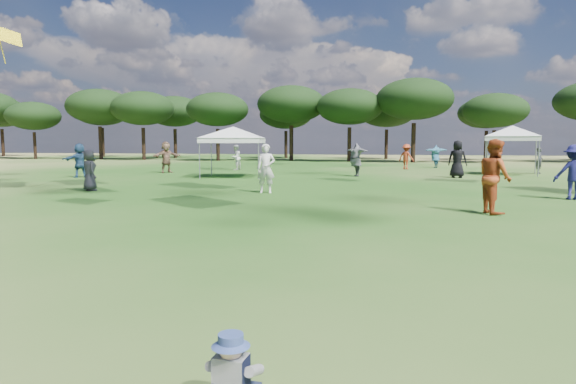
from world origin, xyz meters
TOP-DOWN VIEW (x-y plane):
  - tree_line at (2.39, 47.41)m, footprint 108.78×17.63m
  - tent_left at (-6.94, 22.96)m, footprint 6.22×6.22m
  - tent_right at (7.81, 28.00)m, footprint 5.50×5.50m
  - toddler at (-0.05, 1.82)m, footprint 0.38×0.42m
  - festival_crowd at (-0.72, 23.81)m, footprint 30.95×24.28m

SIDE VIEW (x-z plane):
  - toddler at x=-0.05m, z-range -0.03..0.52m
  - festival_crowd at x=-0.72m, z-range -0.09..1.84m
  - tent_left at x=-6.94m, z-range 1.04..3.98m
  - tent_right at x=7.81m, z-range 1.10..4.15m
  - tree_line at x=2.39m, z-range 1.54..9.31m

